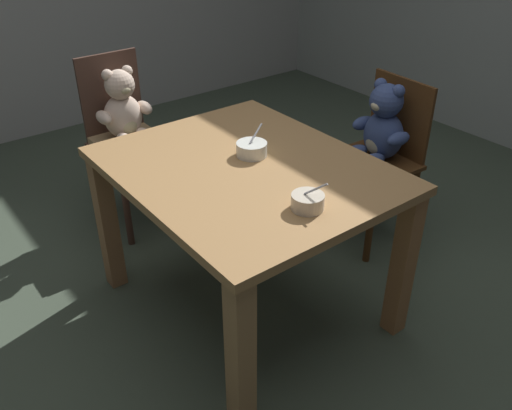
% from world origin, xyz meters
% --- Properties ---
extents(ground_plane, '(5.20, 5.20, 0.04)m').
position_xyz_m(ground_plane, '(0.00, 0.00, -0.02)').
color(ground_plane, '#424E3E').
extents(dining_table, '(1.14, 0.93, 0.72)m').
position_xyz_m(dining_table, '(0.00, 0.00, 0.60)').
color(dining_table, '#A57947').
rests_on(dining_table, ground_plane).
extents(teddy_chair_far_center, '(0.43, 0.38, 0.87)m').
position_xyz_m(teddy_chair_far_center, '(-0.06, 0.89, 0.58)').
color(teddy_chair_far_center, '#4C2E14').
rests_on(teddy_chair_far_center, ground_plane).
extents(teddy_chair_near_left, '(0.41, 0.37, 0.92)m').
position_xyz_m(teddy_chair_near_left, '(-1.00, -0.05, 0.58)').
color(teddy_chair_near_left, '#473026').
rests_on(teddy_chair_near_left, ground_plane).
extents(porridge_bowl_cream_near_right, '(0.12, 0.12, 0.11)m').
position_xyz_m(porridge_bowl_cream_near_right, '(0.39, -0.02, 0.75)').
color(porridge_bowl_cream_near_right, beige).
rests_on(porridge_bowl_cream_near_right, dining_table).
extents(porridge_bowl_white_center, '(0.13, 0.13, 0.12)m').
position_xyz_m(porridge_bowl_white_center, '(-0.06, 0.07, 0.75)').
color(porridge_bowl_white_center, white).
rests_on(porridge_bowl_white_center, dining_table).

